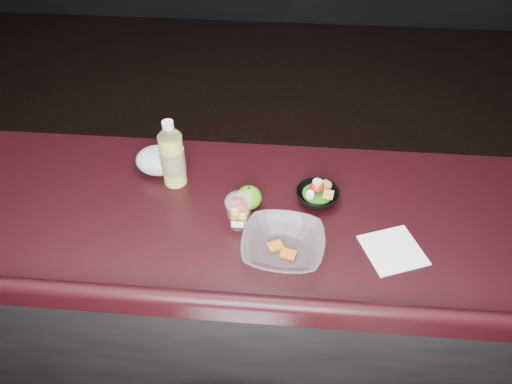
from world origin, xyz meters
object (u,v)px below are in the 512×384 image
fruit_cup (239,210)px  snack_bowl (317,195)px  green_apple (249,198)px  lemonade_bottle (173,158)px  takeout_bowl (283,246)px

fruit_cup → snack_bowl: 0.27m
snack_bowl → green_apple: bearing=-168.7°
green_apple → snack_bowl: size_ratio=0.50×
lemonade_bottle → fruit_cup: 0.30m
fruit_cup → green_apple: 0.09m
takeout_bowl → snack_bowl: bearing=66.3°
fruit_cup → snack_bowl: (0.24, 0.12, -0.04)m
green_apple → snack_bowl: green_apple is taller
green_apple → lemonade_bottle: bearing=159.2°
fruit_cup → green_apple: fruit_cup is taller
fruit_cup → takeout_bowl: (0.14, -0.10, -0.03)m
takeout_bowl → green_apple: bearing=122.2°
lemonade_bottle → takeout_bowl: (0.37, -0.28, -0.07)m
lemonade_bottle → takeout_bowl: size_ratio=0.95×
fruit_cup → snack_bowl: fruit_cup is taller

